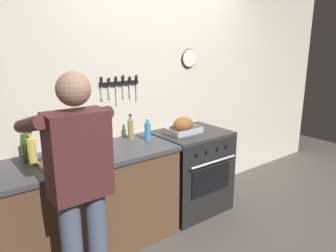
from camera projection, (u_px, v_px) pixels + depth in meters
wall_back at (155, 93)px, 3.44m from camera, size 6.00×0.13×2.60m
counter_block at (65, 210)px, 2.67m from camera, size 2.03×0.65×0.90m
stove at (191, 171)px, 3.51m from camera, size 0.76×0.67×0.90m
person_cook at (79, 181)px, 2.05m from camera, size 0.51×0.63×1.66m
roasting_pan at (183, 126)px, 3.32m from camera, size 0.35×0.26×0.17m
cutting_board at (64, 163)px, 2.49m from camera, size 0.36×0.24×0.02m
bottle_olive_oil at (27, 147)px, 2.52m from camera, size 0.07×0.07×0.29m
bottle_cooking_oil at (32, 151)px, 2.44m from camera, size 0.06×0.06×0.27m
bottle_dish_soap at (148, 131)px, 3.08m from camera, size 0.06×0.06×0.22m
bottle_soy_sauce at (94, 141)px, 2.80m from camera, size 0.06×0.06×0.19m
bottle_vinegar at (131, 129)px, 3.11m from camera, size 0.06×0.06×0.25m
bottle_hot_sauce at (96, 137)px, 2.98m from camera, size 0.05×0.05×0.17m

